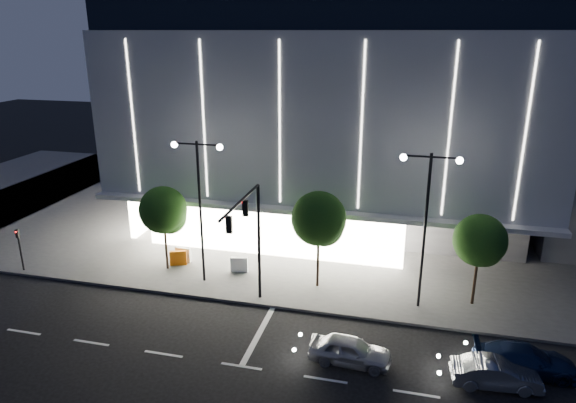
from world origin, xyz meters
The scene contains 16 objects.
ground centered at (0.00, 0.00, 0.00)m, with size 160.00×160.00×0.00m, color black.
sidewalk_museum centered at (5.00, 24.00, 0.07)m, with size 70.00×40.00×0.15m, color #474747.
museum centered at (2.98, 22.31, 9.27)m, with size 30.00×25.80×18.00m.
traffic_mast centered at (1.00, 3.34, 5.03)m, with size 0.33×5.89×7.07m.
street_lamp_west centered at (-3.00, 6.00, 5.96)m, with size 3.16×0.36×9.00m.
street_lamp_east centered at (10.00, 6.00, 5.96)m, with size 3.16×0.36×9.00m.
ped_signal_far centered at (-15.00, 4.50, 1.89)m, with size 0.22×0.24×3.00m.
tree_left centered at (-5.97, 7.02, 4.03)m, with size 3.02×3.02×5.72m.
tree_mid centered at (4.03, 7.02, 4.33)m, with size 3.25×3.25×6.15m.
tree_right centered at (13.03, 7.02, 3.88)m, with size 2.91×2.91×5.51m.
car_lead centered at (6.89, 0.02, 0.66)m, with size 1.57×3.90×1.33m, color #A8AAB0.
car_second centered at (13.35, -0.10, 0.63)m, with size 1.34×3.84×1.27m, color #989B9F.
car_third centered at (14.76, 1.25, 0.66)m, with size 1.86×4.57×1.33m, color #122147.
barrier_a centered at (-5.53, 7.64, 0.65)m, with size 1.10×0.25×1.00m, color orange.
barrier_b centered at (-5.44, 8.23, 0.65)m, with size 1.10×0.25×1.00m, color white.
barrier_d centered at (-1.27, 7.66, 0.65)m, with size 1.10×0.25×1.00m, color white.
Camera 1 is at (9.04, -20.76, 14.97)m, focal length 32.00 mm.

